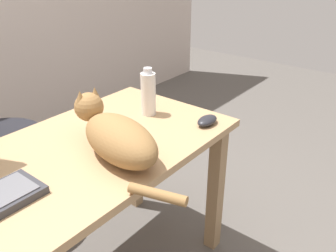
{
  "coord_description": "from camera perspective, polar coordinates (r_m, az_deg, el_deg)",
  "views": [
    {
      "loc": [
        -0.52,
        -0.94,
        1.36
      ],
      "look_at": [
        0.42,
        -0.2,
        0.77
      ],
      "focal_mm": 37.92,
      "sensor_mm": 36.0,
      "label": 1
    }
  ],
  "objects": [
    {
      "name": "desk",
      "position": [
        1.31,
        -18.74,
        -10.4
      ],
      "size": [
        1.51,
        0.65,
        0.71
      ],
      "color": "tan",
      "rests_on": "ground_plane"
    },
    {
      "name": "cat",
      "position": [
        1.23,
        -8.32,
        -1.58
      ],
      "size": [
        0.26,
        0.6,
        0.2
      ],
      "color": "olive",
      "rests_on": "desk"
    },
    {
      "name": "computer_mouse",
      "position": [
        1.48,
        6.32,
        0.88
      ],
      "size": [
        0.11,
        0.06,
        0.04
      ],
      "primitive_type": "ellipsoid",
      "color": "#232328",
      "rests_on": "desk"
    },
    {
      "name": "water_bottle",
      "position": [
        1.54,
        -3.18,
        5.27
      ],
      "size": [
        0.06,
        0.06,
        0.21
      ],
      "color": "silver",
      "rests_on": "desk"
    }
  ]
}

